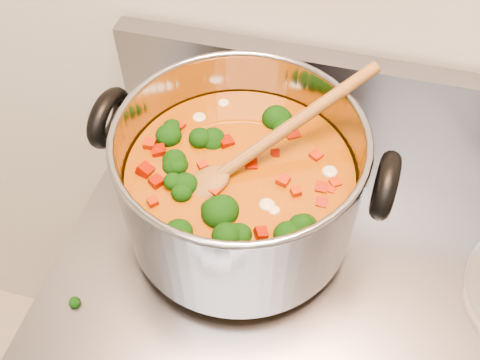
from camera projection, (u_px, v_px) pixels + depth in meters
name	position (u px, v px, depth m)	size (l,w,h in m)	color
stockpot	(239.00, 182.00, 0.61)	(0.33, 0.27, 0.16)	#96969D
wooden_spoon	(249.00, 155.00, 0.58)	(0.20, 0.20, 0.10)	olive
cooktop_crumbs	(125.00, 190.00, 0.70)	(0.06, 0.28, 0.01)	black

